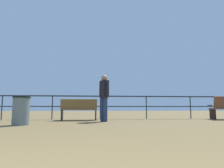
# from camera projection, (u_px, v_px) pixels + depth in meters

# --- Properties ---
(pier_railing) EXTENTS (18.54, 0.05, 1.02)m
(pier_railing) POSITION_uv_depth(u_px,v_px,m) (77.00, 102.00, 8.54)
(pier_railing) COLOR #1C262A
(pier_railing) RESTS_ON ground_plane
(bench_near_left) EXTENTS (1.42, 0.69, 0.83)m
(bench_near_left) POSITION_uv_depth(u_px,v_px,m) (79.00, 109.00, 7.82)
(bench_near_left) COLOR brown
(bench_near_left) RESTS_ON ground_plane
(person_at_railing) EXTENTS (0.34, 0.48, 1.69)m
(person_at_railing) POSITION_uv_depth(u_px,v_px,m) (104.00, 95.00, 7.17)
(person_at_railing) COLOR navy
(person_at_railing) RESTS_ON ground_plane
(seagull_on_rail) EXTENTS (0.46, 0.18, 0.22)m
(seagull_on_rail) POSITION_uv_depth(u_px,v_px,m) (103.00, 93.00, 8.69)
(seagull_on_rail) COLOR silver
(seagull_on_rail) RESTS_ON pier_railing
(trash_bin) EXTENTS (0.49, 0.49, 0.82)m
(trash_bin) POSITION_uv_depth(u_px,v_px,m) (21.00, 111.00, 5.68)
(trash_bin) COLOR slate
(trash_bin) RESTS_ON ground_plane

